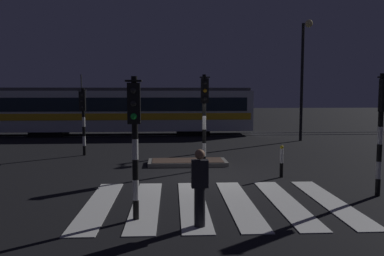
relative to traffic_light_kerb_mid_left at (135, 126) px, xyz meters
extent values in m
plane|color=black|center=(2.01, 4.66, -2.17)|extent=(120.00, 120.00, 0.00)
cube|color=#59595E|center=(2.01, 17.48, -2.15)|extent=(80.00, 0.12, 0.03)
cube|color=#59595E|center=(2.01, 18.92, -2.15)|extent=(80.00, 0.12, 0.03)
cube|color=silver|center=(-1.06, 1.33, -2.16)|extent=(0.78, 4.59, 0.02)
cube|color=silver|center=(0.17, 1.30, -2.16)|extent=(0.78, 4.59, 0.02)
cube|color=silver|center=(1.40, 1.28, -2.16)|extent=(0.78, 4.59, 0.02)
cube|color=silver|center=(2.62, 1.26, -2.16)|extent=(0.78, 4.59, 0.02)
cube|color=silver|center=(3.85, 1.24, -2.16)|extent=(0.78, 4.59, 0.02)
cube|color=silver|center=(5.08, 1.21, -2.16)|extent=(0.78, 4.59, 0.02)
cube|color=slate|center=(1.59, 6.93, -2.09)|extent=(3.18, 1.33, 0.16)
cube|color=#4C382D|center=(1.59, 6.93, -2.00)|extent=(2.87, 1.20, 0.02)
cylinder|color=black|center=(0.00, 0.09, -1.93)|extent=(0.14, 0.14, 0.47)
cylinder|color=white|center=(0.00, 0.09, -1.46)|extent=(0.14, 0.14, 0.47)
cylinder|color=black|center=(0.00, 0.09, -0.99)|extent=(0.14, 0.14, 0.47)
cylinder|color=white|center=(0.00, 0.09, -0.52)|extent=(0.14, 0.14, 0.47)
cylinder|color=black|center=(0.00, 0.09, -0.06)|extent=(0.14, 0.14, 0.47)
cylinder|color=white|center=(0.00, 0.09, 0.41)|extent=(0.14, 0.14, 0.47)
cylinder|color=black|center=(0.00, 0.09, 0.88)|extent=(0.14, 0.14, 0.47)
cube|color=black|center=(0.00, -0.08, 0.52)|extent=(0.28, 0.20, 0.90)
sphere|color=black|center=(0.00, -0.19, 0.80)|extent=(0.14, 0.14, 0.14)
sphere|color=black|center=(0.00, -0.19, 0.52)|extent=(0.14, 0.14, 0.14)
sphere|color=green|center=(0.00, -0.19, 0.24)|extent=(0.14, 0.14, 0.14)
cube|color=black|center=(0.00, -0.08, 1.01)|extent=(0.36, 0.24, 0.04)
cylinder|color=black|center=(6.68, 1.72, -1.92)|extent=(0.14, 0.14, 0.49)
cylinder|color=white|center=(6.68, 1.72, -1.43)|extent=(0.14, 0.14, 0.49)
cylinder|color=black|center=(6.68, 1.72, -0.93)|extent=(0.14, 0.14, 0.49)
cylinder|color=white|center=(6.68, 1.72, -0.44)|extent=(0.14, 0.14, 0.49)
cylinder|color=black|center=(6.68, 1.72, 0.05)|extent=(0.14, 0.14, 0.49)
cylinder|color=white|center=(6.68, 1.72, 0.54)|extent=(0.14, 0.14, 0.49)
cylinder|color=black|center=(6.68, 1.72, 1.04)|extent=(0.14, 0.14, 0.49)
cylinder|color=black|center=(-3.09, 9.56, -1.94)|extent=(0.14, 0.14, 0.45)
cylinder|color=white|center=(-3.09, 9.56, -1.49)|extent=(0.14, 0.14, 0.45)
cylinder|color=black|center=(-3.09, 9.56, -1.05)|extent=(0.14, 0.14, 0.45)
cylinder|color=white|center=(-3.09, 9.56, -0.60)|extent=(0.14, 0.14, 0.45)
cylinder|color=black|center=(-3.09, 9.56, -0.15)|extent=(0.14, 0.14, 0.45)
cylinder|color=white|center=(-3.09, 9.56, 0.30)|extent=(0.14, 0.14, 0.45)
cylinder|color=black|center=(-3.09, 9.56, 0.75)|extent=(0.14, 0.14, 0.45)
cube|color=black|center=(-3.09, 9.39, 0.37)|extent=(0.28, 0.20, 0.90)
sphere|color=black|center=(-3.09, 9.28, 0.65)|extent=(0.14, 0.14, 0.14)
sphere|color=black|center=(-3.09, 9.28, 0.37)|extent=(0.14, 0.14, 0.14)
sphere|color=black|center=(-3.09, 9.28, 0.09)|extent=(0.14, 0.14, 0.14)
cube|color=black|center=(-3.09, 9.39, 0.86)|extent=(0.36, 0.24, 0.04)
cylinder|color=black|center=(2.15, 5.77, -1.91)|extent=(0.14, 0.14, 0.51)
cylinder|color=white|center=(2.15, 5.77, -1.40)|extent=(0.14, 0.14, 0.51)
cylinder|color=black|center=(2.15, 5.77, -0.88)|extent=(0.14, 0.14, 0.51)
cylinder|color=white|center=(2.15, 5.77, -0.37)|extent=(0.14, 0.14, 0.51)
cylinder|color=black|center=(2.15, 5.77, 0.14)|extent=(0.14, 0.14, 0.51)
cylinder|color=white|center=(2.15, 5.77, 0.66)|extent=(0.14, 0.14, 0.51)
cylinder|color=black|center=(2.15, 5.77, 1.17)|extent=(0.14, 0.14, 0.51)
cube|color=black|center=(2.15, 5.60, 0.83)|extent=(0.28, 0.20, 0.90)
sphere|color=black|center=(2.15, 5.49, 1.11)|extent=(0.14, 0.14, 0.14)
sphere|color=orange|center=(2.15, 5.49, 0.83)|extent=(0.14, 0.14, 0.14)
sphere|color=black|center=(2.15, 5.49, 0.55)|extent=(0.14, 0.14, 0.14)
cube|color=black|center=(2.15, 5.60, 1.32)|extent=(0.36, 0.24, 0.04)
cylinder|color=black|center=(8.92, 14.29, 1.35)|extent=(0.18, 0.18, 7.04)
cylinder|color=black|center=(8.92, 13.84, 4.77)|extent=(0.10, 0.90, 0.10)
sphere|color=#F9E08C|center=(8.92, 13.39, 4.69)|extent=(0.44, 0.44, 0.44)
cube|color=silver|center=(-2.30, 18.20, -0.47)|extent=(17.81, 2.50, 2.70)
cube|color=yellow|center=(-2.30, 16.93, -0.82)|extent=(17.45, 0.04, 0.44)
cube|color=yellow|center=(-2.30, 19.47, -0.82)|extent=(17.45, 0.04, 0.44)
cube|color=black|center=(-2.30, 16.94, -0.02)|extent=(16.92, 0.03, 0.90)
cube|color=#4C4C51|center=(-2.30, 18.20, 0.98)|extent=(17.45, 2.30, 0.20)
cylinder|color=#262628|center=(-4.97, 18.20, 1.48)|extent=(0.08, 0.08, 1.00)
cube|color=black|center=(2.60, 18.20, -1.99)|extent=(2.20, 2.00, 0.35)
cube|color=black|center=(-7.20, 18.20, -1.99)|extent=(2.20, 2.00, 0.35)
sphere|color=#F9F2CC|center=(6.66, 18.20, -0.87)|extent=(0.24, 0.24, 0.24)
cylinder|color=black|center=(1.42, -0.48, -1.73)|extent=(0.24, 0.24, 0.88)
cube|color=black|center=(1.42, -0.48, -0.99)|extent=(0.36, 0.22, 0.60)
sphere|color=#9E7051|center=(1.42, -0.48, -0.57)|extent=(0.22, 0.22, 0.22)
cylinder|color=black|center=(4.68, 4.28, -1.92)|extent=(0.12, 0.12, 0.50)
cylinder|color=white|center=(4.68, 4.28, -1.42)|extent=(0.12, 0.12, 0.50)
sphere|color=yellow|center=(4.68, 4.28, -1.12)|extent=(0.12, 0.12, 0.12)
camera|label=1|loc=(0.68, -8.65, 0.75)|focal=36.25mm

